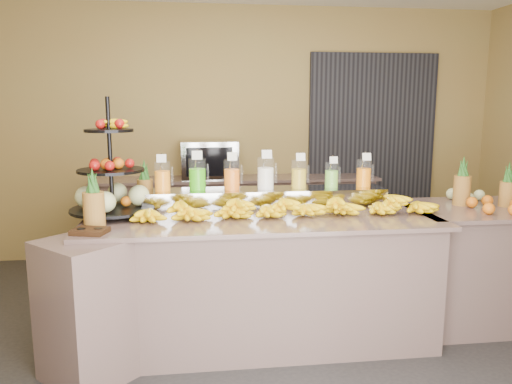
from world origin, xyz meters
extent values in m
plane|color=black|center=(0.00, 0.00, 0.00)|extent=(6.00, 6.00, 0.00)
cube|color=olive|center=(0.00, 2.51, 1.40)|extent=(6.00, 0.02, 2.80)
cube|color=black|center=(1.60, 2.46, 1.20)|extent=(1.50, 0.06, 2.20)
cube|color=gray|center=(0.00, 0.30, 0.45)|extent=(2.40, 0.90, 0.90)
cube|color=gray|center=(0.00, 0.30, 0.92)|extent=(2.50, 1.00, 0.03)
cube|color=gray|center=(-1.15, -0.10, 0.45)|extent=(0.71, 0.71, 0.90)
cube|color=gray|center=(1.70, 0.40, 0.45)|extent=(1.00, 0.80, 0.90)
cube|color=gray|center=(1.70, 0.40, 0.92)|extent=(1.08, 0.88, 0.03)
cube|color=gray|center=(0.00, 2.25, 0.45)|extent=(3.00, 0.50, 0.90)
cube|color=gray|center=(0.00, 2.25, 0.92)|extent=(3.10, 0.55, 0.03)
cube|color=gray|center=(0.07, 0.58, 1.01)|extent=(1.85, 0.30, 0.15)
cylinder|color=silver|center=(-0.71, 0.58, 1.19)|extent=(0.12, 0.12, 0.22)
cylinder|color=orange|center=(-0.71, 0.58, 1.16)|extent=(0.11, 0.11, 0.15)
cylinder|color=gray|center=(-0.73, 0.59, 1.24)|extent=(0.01, 0.01, 0.26)
cube|color=white|center=(-0.71, 0.52, 1.33)|extent=(0.07, 0.02, 0.06)
cylinder|color=silver|center=(-0.45, 0.58, 1.20)|extent=(0.13, 0.13, 0.24)
cylinder|color=#2FB308|center=(-0.45, 0.58, 1.16)|extent=(0.12, 0.12, 0.16)
cylinder|color=gray|center=(-0.47, 0.59, 1.25)|extent=(0.01, 0.01, 0.28)
cube|color=white|center=(-0.45, 0.52, 1.35)|extent=(0.08, 0.02, 0.07)
cylinder|color=silver|center=(-0.19, 0.58, 1.19)|extent=(0.12, 0.12, 0.23)
cylinder|color=orange|center=(-0.19, 0.58, 1.16)|extent=(0.12, 0.12, 0.16)
cylinder|color=gray|center=(-0.21, 0.59, 1.25)|extent=(0.01, 0.01, 0.27)
cube|color=white|center=(-0.19, 0.52, 1.34)|extent=(0.07, 0.02, 0.06)
cylinder|color=silver|center=(0.07, 0.58, 1.20)|extent=(0.13, 0.13, 0.24)
cylinder|color=white|center=(0.07, 0.58, 1.16)|extent=(0.12, 0.12, 0.16)
cylinder|color=gray|center=(0.05, 0.59, 1.25)|extent=(0.01, 0.01, 0.28)
cube|color=white|center=(0.07, 0.52, 1.35)|extent=(0.08, 0.02, 0.07)
cylinder|color=silver|center=(0.33, 0.58, 1.19)|extent=(0.12, 0.12, 0.22)
cylinder|color=gold|center=(0.33, 0.58, 1.15)|extent=(0.11, 0.11, 0.15)
cylinder|color=gray|center=(0.31, 0.59, 1.24)|extent=(0.01, 0.01, 0.26)
cube|color=white|center=(0.33, 0.53, 1.33)|extent=(0.07, 0.02, 0.06)
cylinder|color=silver|center=(0.59, 0.58, 1.18)|extent=(0.11, 0.11, 0.19)
cylinder|color=#68B838|center=(0.59, 0.58, 1.15)|extent=(0.10, 0.10, 0.13)
cylinder|color=gray|center=(0.58, 0.59, 1.22)|extent=(0.01, 0.01, 0.23)
cube|color=white|center=(0.59, 0.53, 1.30)|extent=(0.06, 0.02, 0.05)
cylinder|color=silver|center=(0.85, 0.58, 1.19)|extent=(0.12, 0.12, 0.21)
cylinder|color=orange|center=(0.85, 0.58, 1.15)|extent=(0.11, 0.11, 0.15)
cylinder|color=gray|center=(0.83, 0.59, 1.24)|extent=(0.01, 0.01, 0.25)
cube|color=white|center=(0.85, 0.53, 1.32)|extent=(0.07, 0.02, 0.06)
ellipsoid|color=yellow|center=(-0.78, 0.28, 0.98)|extent=(0.26, 0.20, 0.11)
ellipsoid|color=yellow|center=(-0.51, 0.28, 0.98)|extent=(0.26, 0.20, 0.11)
ellipsoid|color=yellow|center=(-0.23, 0.28, 0.98)|extent=(0.26, 0.20, 0.11)
ellipsoid|color=yellow|center=(0.04, 0.28, 0.98)|extent=(0.26, 0.20, 0.11)
ellipsoid|color=yellow|center=(0.31, 0.28, 0.98)|extent=(0.26, 0.20, 0.11)
ellipsoid|color=yellow|center=(0.59, 0.28, 0.98)|extent=(0.26, 0.20, 0.11)
ellipsoid|color=yellow|center=(0.86, 0.28, 0.98)|extent=(0.26, 0.20, 0.11)
ellipsoid|color=yellow|center=(1.14, 0.28, 0.98)|extent=(0.26, 0.20, 0.11)
ellipsoid|color=yellow|center=(-0.59, 0.28, 1.06)|extent=(0.22, 0.18, 0.10)
ellipsoid|color=yellow|center=(-0.21, 0.28, 1.06)|extent=(0.22, 0.18, 0.10)
ellipsoid|color=yellow|center=(0.18, 0.28, 1.06)|extent=(0.22, 0.18, 0.10)
ellipsoid|color=yellow|center=(0.56, 0.28, 1.06)|extent=(0.22, 0.18, 0.10)
ellipsoid|color=yellow|center=(0.95, 0.28, 1.06)|extent=(0.22, 0.18, 0.10)
cylinder|color=black|center=(-1.06, 0.45, 1.35)|extent=(0.04, 0.04, 0.84)
cylinder|color=black|center=(-1.06, 0.45, 0.98)|extent=(0.71, 0.71, 0.02)
cylinder|color=black|center=(-1.06, 0.45, 1.26)|extent=(0.55, 0.55, 0.02)
cylinder|color=black|center=(-1.06, 0.45, 1.54)|extent=(0.40, 0.40, 0.02)
sphere|color=beige|center=(-0.87, 0.45, 1.07)|extent=(0.16, 0.16, 0.16)
sphere|color=maroon|center=(-0.93, 0.45, 1.31)|extent=(0.08, 0.08, 0.08)
sphere|color=orange|center=(-1.16, 0.45, 1.03)|extent=(0.08, 0.08, 0.08)
cube|color=black|center=(-1.13, -0.06, 0.95)|extent=(0.24, 0.21, 0.03)
cylinder|color=brown|center=(-1.12, 0.10, 1.05)|extent=(0.14, 0.14, 0.23)
cone|color=#1F4E1A|center=(-1.12, 0.10, 1.24)|extent=(0.07, 0.07, 0.16)
cylinder|color=brown|center=(-0.85, 0.71, 1.04)|extent=(0.12, 0.12, 0.22)
cone|color=#1F4E1A|center=(-0.85, 0.71, 1.23)|extent=(0.06, 0.06, 0.16)
cylinder|color=brown|center=(1.63, 0.50, 1.05)|extent=(0.13, 0.13, 0.24)
cylinder|color=brown|center=(1.96, 0.40, 1.03)|extent=(0.12, 0.12, 0.20)
ellipsoid|color=orange|center=(1.78, 0.25, 0.97)|extent=(0.35, 0.24, 0.09)
cube|color=gray|center=(-0.31, 2.25, 1.13)|extent=(0.63, 0.45, 0.40)
camera|label=1|loc=(-0.48, -3.17, 1.72)|focal=35.00mm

